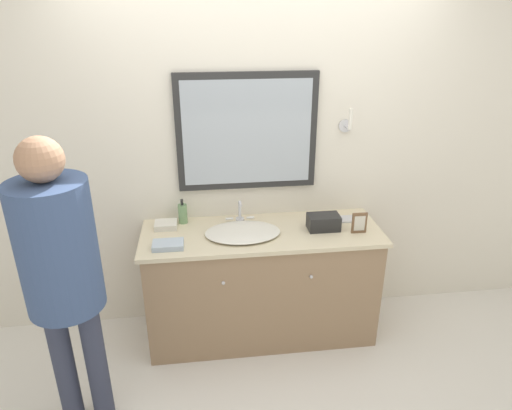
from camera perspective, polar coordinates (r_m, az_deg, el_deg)
name	(u,v)px	position (r m, az deg, el deg)	size (l,w,h in m)	color
ground_plane	(268,360)	(3.36, 1.46, -18.83)	(14.00, 14.00, 0.00)	silver
wall_back	(256,157)	(3.27, -0.03, 6.04)	(8.00, 0.18, 2.55)	silver
vanity_counter	(262,283)	(3.35, 0.70, -9.76)	(1.65, 0.59, 0.85)	#937556
sink_basin	(243,232)	(3.09, -1.69, -3.33)	(0.51, 0.40, 0.17)	silver
soap_bottle	(183,213)	(3.27, -9.14, -1.04)	(0.06, 0.06, 0.18)	#709966
appliance_box	(324,222)	(3.18, 8.44, -2.14)	(0.22, 0.14, 0.11)	black
picture_frame	(359,223)	(3.16, 12.79, -2.20)	(0.10, 0.01, 0.15)	brown
hand_towel_near_sink	(168,245)	(2.98, -10.94, -4.91)	(0.20, 0.13, 0.04)	#A8B7C6
hand_towel_far_corner	(166,225)	(3.24, -11.19, -2.46)	(0.15, 0.13, 0.04)	silver
metal_tray	(347,219)	(3.37, 11.32, -1.72)	(0.16, 0.11, 0.01)	silver
person	(60,262)	(2.54, -23.28, -6.54)	(0.39, 0.39, 1.73)	#33384C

